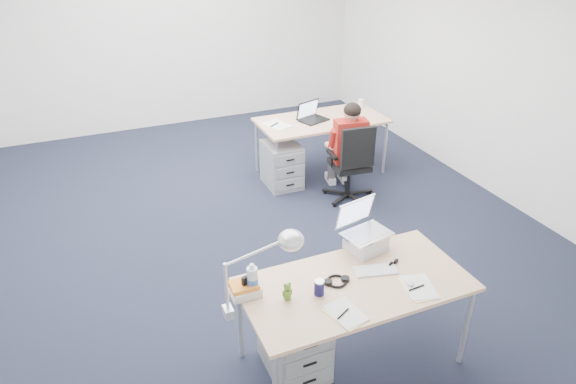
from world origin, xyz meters
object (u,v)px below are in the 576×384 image
(desk_near, at_px, (355,288))
(bear_figurine, at_px, (287,291))
(seated_person, at_px, (346,148))
(silver_laptop, at_px, (367,228))
(desk_far, at_px, (321,123))
(wireless_keyboard, at_px, (376,270))
(can_koozie, at_px, (319,287))
(drawer_pedestal_near, at_px, (294,340))
(office_chair, at_px, (350,178))
(book_stack, at_px, (245,289))
(water_bottle, at_px, (252,279))
(far_cup, at_px, (361,104))
(cordless_phone, at_px, (245,286))
(headphones, at_px, (337,281))
(dark_laptop, at_px, (314,111))
(desk_lamp, at_px, (252,275))
(sunglasses, at_px, (393,263))
(computer_mouse, at_px, (409,283))
(drawer_pedestal_far, at_px, (282,165))

(desk_near, relative_size, bear_figurine, 12.12)
(seated_person, xyz_separation_m, silver_laptop, (-0.98, -2.06, 0.34))
(desk_far, relative_size, wireless_keyboard, 5.21)
(can_koozie, bearing_deg, wireless_keyboard, 8.00)
(drawer_pedestal_near, height_order, wireless_keyboard, wireless_keyboard)
(office_chair, xyz_separation_m, book_stack, (-1.97, -2.04, 0.50))
(can_koozie, distance_m, water_bottle, 0.45)
(desk_far, height_order, far_cup, far_cup)
(silver_laptop, bearing_deg, seated_person, 52.91)
(cordless_phone, bearing_deg, seated_person, 27.88)
(desk_far, relative_size, seated_person, 1.37)
(headphones, distance_m, dark_laptop, 3.20)
(far_cup, bearing_deg, silver_laptop, -119.61)
(office_chair, height_order, desk_lamp, desk_lamp)
(desk_lamp, bearing_deg, office_chair, 26.93)
(can_koozie, distance_m, bear_figurine, 0.22)
(office_chair, relative_size, silver_laptop, 2.57)
(cordless_phone, bearing_deg, dark_laptop, 36.49)
(bear_figurine, xyz_separation_m, sunglasses, (0.87, 0.05, -0.05))
(far_cup, bearing_deg, water_bottle, -130.66)
(computer_mouse, distance_m, book_stack, 1.13)
(seated_person, bearing_deg, dark_laptop, 113.33)
(water_bottle, relative_size, desk_lamp, 0.44)
(seated_person, xyz_separation_m, water_bottle, (-1.95, -2.22, 0.27))
(can_koozie, distance_m, book_stack, 0.50)
(seated_person, xyz_separation_m, book_stack, (-2.00, -2.21, 0.19))
(drawer_pedestal_far, height_order, dark_laptop, dark_laptop)
(water_bottle, bearing_deg, headphones, -11.21)
(drawer_pedestal_near, height_order, desk_lamp, desk_lamp)
(can_koozie, bearing_deg, computer_mouse, -13.87)
(bear_figurine, distance_m, dark_laptop, 3.39)
(cordless_phone, xyz_separation_m, dark_laptop, (1.87, 2.82, 0.05))
(computer_mouse, bearing_deg, dark_laptop, 85.26)
(computer_mouse, bearing_deg, drawer_pedestal_near, 170.61)
(can_koozie, height_order, desk_lamp, desk_lamp)
(wireless_keyboard, height_order, cordless_phone, cordless_phone)
(office_chair, relative_size, wireless_keyboard, 3.12)
(desk_far, distance_m, headphones, 3.25)
(water_bottle, relative_size, dark_laptop, 0.72)
(drawer_pedestal_far, bearing_deg, drawer_pedestal_near, -110.74)
(can_koozie, distance_m, far_cup, 3.89)
(desk_lamp, bearing_deg, headphones, -18.38)
(silver_laptop, xyz_separation_m, book_stack, (-1.02, -0.14, -0.14))
(book_stack, bearing_deg, silver_laptop, 8.04)
(wireless_keyboard, height_order, computer_mouse, computer_mouse)
(office_chair, xyz_separation_m, seated_person, (0.02, 0.17, 0.31))
(desk_near, distance_m, water_bottle, 0.74)
(water_bottle, xyz_separation_m, dark_laptop, (1.82, 2.83, 0.00))
(drawer_pedestal_near, height_order, cordless_phone, cordless_phone)
(can_koozie, relative_size, far_cup, 1.00)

